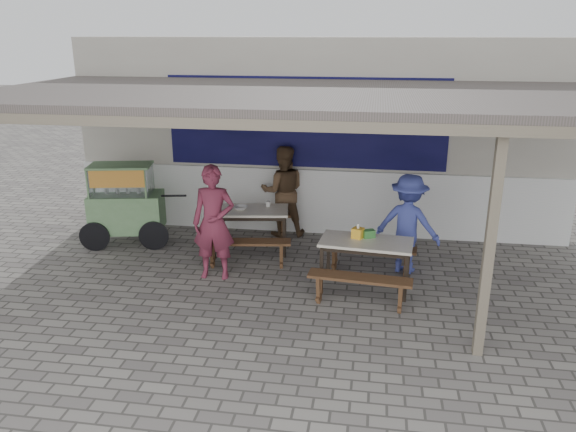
# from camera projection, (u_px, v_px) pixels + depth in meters

# --- Properties ---
(ground) EXTENTS (60.00, 60.00, 0.00)m
(ground) POSITION_uv_depth(u_px,v_px,m) (291.00, 304.00, 7.78)
(ground) COLOR slate
(ground) RESTS_ON ground
(back_wall) EXTENTS (9.00, 1.28, 3.50)m
(back_wall) POSITION_uv_depth(u_px,v_px,m) (319.00, 136.00, 10.60)
(back_wall) COLOR #B9B5A6
(back_wall) RESTS_ON ground
(warung_roof) EXTENTS (9.00, 4.21, 2.81)m
(warung_roof) POSITION_uv_depth(u_px,v_px,m) (302.00, 98.00, 7.77)
(warung_roof) COLOR #514846
(warung_roof) RESTS_ON ground
(table_left) EXTENTS (1.39, 0.87, 0.75)m
(table_left) POSITION_uv_depth(u_px,v_px,m) (249.00, 214.00, 9.45)
(table_left) COLOR silver
(table_left) RESTS_ON ground
(bench_left_street) EXTENTS (1.42, 0.48, 0.45)m
(bench_left_street) POSITION_uv_depth(u_px,v_px,m) (247.00, 248.00, 8.89)
(bench_left_street) COLOR brown
(bench_left_street) RESTS_ON ground
(bench_left_wall) EXTENTS (1.42, 0.48, 0.45)m
(bench_left_wall) POSITION_uv_depth(u_px,v_px,m) (253.00, 219.00, 10.22)
(bench_left_wall) COLOR brown
(bench_left_wall) RESTS_ON ground
(table_right) EXTENTS (1.37, 0.79, 0.75)m
(table_right) POSITION_uv_depth(u_px,v_px,m) (366.00, 246.00, 8.03)
(table_right) COLOR silver
(table_right) RESTS_ON ground
(bench_right_street) EXTENTS (1.43, 0.42, 0.45)m
(bench_right_street) POSITION_uv_depth(u_px,v_px,m) (360.00, 284.00, 7.59)
(bench_right_street) COLOR brown
(bench_right_street) RESTS_ON ground
(bench_right_wall) EXTENTS (1.43, 0.42, 0.45)m
(bench_right_wall) POSITION_uv_depth(u_px,v_px,m) (370.00, 253.00, 8.68)
(bench_right_wall) COLOR brown
(bench_right_wall) RESTS_ON ground
(vendor_cart) EXTENTS (1.71, 0.95, 1.43)m
(vendor_cart) POSITION_uv_depth(u_px,v_px,m) (125.00, 201.00, 9.76)
(vendor_cart) COLOR #6A9463
(vendor_cart) RESTS_ON ground
(patron_street_side) EXTENTS (0.67, 0.46, 1.75)m
(patron_street_side) POSITION_uv_depth(u_px,v_px,m) (214.00, 223.00, 8.38)
(patron_street_side) COLOR maroon
(patron_street_side) RESTS_ON ground
(patron_wall_side) EXTENTS (0.92, 0.79, 1.67)m
(patron_wall_side) POSITION_uv_depth(u_px,v_px,m) (283.00, 191.00, 10.18)
(patron_wall_side) COLOR brown
(patron_wall_side) RESTS_ON ground
(patron_right_table) EXTENTS (1.13, 0.85, 1.56)m
(patron_right_table) POSITION_uv_depth(u_px,v_px,m) (408.00, 224.00, 8.62)
(patron_right_table) COLOR #3B459A
(patron_right_table) RESTS_ON ground
(tissue_box) EXTENTS (0.19, 0.19, 0.15)m
(tissue_box) POSITION_uv_depth(u_px,v_px,m) (358.00, 233.00, 8.10)
(tissue_box) COLOR gold
(tissue_box) RESTS_ON table_right
(donation_box) EXTENTS (0.20, 0.17, 0.11)m
(donation_box) POSITION_uv_depth(u_px,v_px,m) (369.00, 234.00, 8.12)
(donation_box) COLOR #367735
(donation_box) RESTS_ON table_right
(condiment_jar) EXTENTS (0.08, 0.08, 0.09)m
(condiment_jar) POSITION_uv_depth(u_px,v_px,m) (268.00, 204.00, 9.57)
(condiment_jar) COLOR silver
(condiment_jar) RESTS_ON table_left
(condiment_bowl) EXTENTS (0.23, 0.23, 0.05)m
(condiment_bowl) POSITION_uv_depth(u_px,v_px,m) (241.00, 208.00, 9.41)
(condiment_bowl) COLOR silver
(condiment_bowl) RESTS_ON table_left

